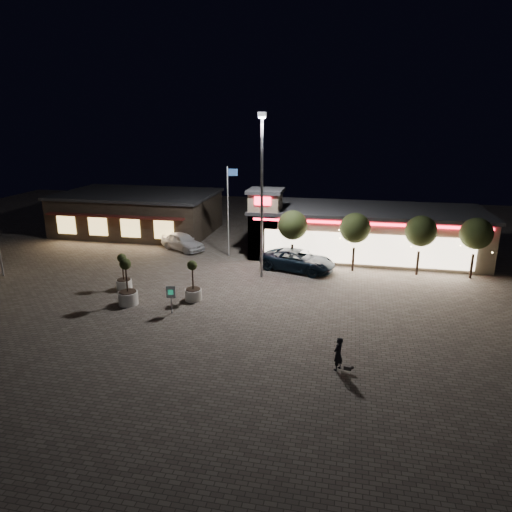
% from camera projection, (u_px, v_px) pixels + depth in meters
% --- Properties ---
extents(ground, '(90.00, 90.00, 0.00)m').
position_uv_depth(ground, '(206.00, 316.00, 28.76)').
color(ground, '#695F55').
rests_on(ground, ground).
extents(retail_building, '(20.40, 8.40, 6.10)m').
position_uv_depth(retail_building, '(360.00, 231.00, 41.09)').
color(retail_building, gray).
rests_on(retail_building, ground).
extents(restaurant_building, '(16.40, 11.00, 4.30)m').
position_uv_depth(restaurant_building, '(139.00, 212.00, 49.58)').
color(restaurant_building, '#382D23').
rests_on(restaurant_building, ground).
extents(floodlight_pole, '(0.60, 0.40, 12.38)m').
position_uv_depth(floodlight_pole, '(262.00, 188.00, 33.83)').
color(floodlight_pole, gray).
rests_on(floodlight_pole, ground).
extents(flagpole, '(0.95, 0.10, 8.00)m').
position_uv_depth(flagpole, '(229.00, 204.00, 39.94)').
color(flagpole, white).
rests_on(flagpole, ground).
extents(string_tree_a, '(2.42, 2.42, 4.79)m').
position_uv_depth(string_tree_a, '(293.00, 225.00, 37.25)').
color(string_tree_a, '#332319').
rests_on(string_tree_a, ground).
extents(string_tree_b, '(2.42, 2.42, 4.79)m').
position_uv_depth(string_tree_b, '(355.00, 228.00, 36.28)').
color(string_tree_b, '#332319').
rests_on(string_tree_b, ground).
extents(string_tree_c, '(2.42, 2.42, 4.79)m').
position_uv_depth(string_tree_c, '(421.00, 231.00, 35.31)').
color(string_tree_c, '#332319').
rests_on(string_tree_c, ground).
extents(string_tree_d, '(2.42, 2.42, 4.79)m').
position_uv_depth(string_tree_d, '(476.00, 234.00, 34.53)').
color(string_tree_d, '#332319').
rests_on(string_tree_d, ground).
extents(pickup_truck, '(6.63, 4.38, 1.69)m').
position_uv_depth(pickup_truck, '(298.00, 260.00, 37.19)').
color(pickup_truck, black).
rests_on(pickup_truck, ground).
extents(white_sedan, '(5.10, 4.12, 1.63)m').
position_uv_depth(white_sedan, '(182.00, 241.00, 42.96)').
color(white_sedan, silver).
rests_on(white_sedan, ground).
extents(pedestrian, '(0.68, 0.76, 1.73)m').
position_uv_depth(pedestrian, '(338.00, 354.00, 22.37)').
color(pedestrian, black).
rests_on(pedestrian, ground).
extents(dog, '(0.51, 0.22, 0.27)m').
position_uv_depth(dog, '(349.00, 368.00, 22.25)').
color(dog, '#59514C').
rests_on(dog, ground).
extents(planter_left, '(1.11, 1.11, 2.73)m').
position_uv_depth(planter_left, '(124.00, 279.00, 32.93)').
color(planter_left, silver).
rests_on(planter_left, ground).
extents(planter_mid, '(1.31, 1.31, 3.22)m').
position_uv_depth(planter_mid, '(128.00, 290.00, 30.27)').
color(planter_mid, silver).
rests_on(planter_mid, ground).
extents(planter_right, '(1.15, 1.15, 2.84)m').
position_uv_depth(planter_right, '(193.00, 288.00, 31.02)').
color(planter_right, silver).
rests_on(planter_right, ground).
extents(valet_sign, '(0.61, 0.13, 1.85)m').
position_uv_depth(valet_sign, '(171.00, 294.00, 28.76)').
color(valet_sign, gray).
rests_on(valet_sign, ground).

